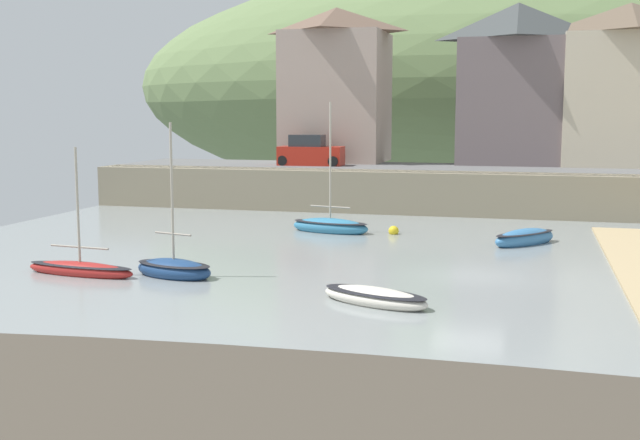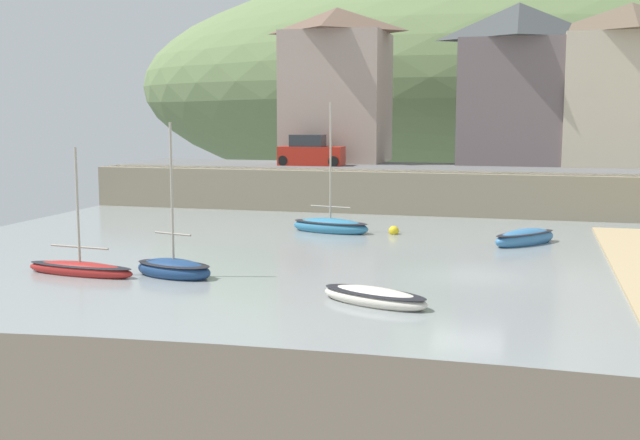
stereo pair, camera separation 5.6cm
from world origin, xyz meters
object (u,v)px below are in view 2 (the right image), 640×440
Objects in this scene: waterfront_building_left at (337,84)px; waterfront_building_right at (628,84)px; waterfront_building_centre at (517,83)px; sailboat_blue_trim at (374,297)px; sailboat_tall_mast at (174,269)px; sailboat_nearest_shore at (330,226)px; sailboat_far_left at (80,269)px; rowboat_small_beached at (525,238)px; parked_car_near_slipway at (311,153)px; mooring_buoy at (394,231)px.

waterfront_building_left is 18.68m from waterfront_building_right.
waterfront_building_centre is 2.68× the size of sailboat_blue_trim.
sailboat_nearest_shore is at bearing 91.02° from sailboat_tall_mast.
rowboat_small_beached is (15.27, 10.90, 0.05)m from sailboat_far_left.
waterfront_building_right is at bearing 0.00° from waterfront_building_left.
waterfront_building_left is 11.95m from waterfront_building_centre.
waterfront_building_left is 6.36m from parked_car_near_slipway.
sailboat_tall_mast is 11.93m from sailboat_nearest_shore.
waterfront_building_centre is 19.27m from rowboat_small_beached.
rowboat_small_beached is 19.16m from parked_car_near_slipway.
sailboat_far_left is 24.43m from parked_car_near_slipway.
sailboat_far_left is 1.23× the size of sailboat_blue_trim.
waterfront_building_right is at bearing 59.70° from sailboat_far_left.
parked_car_near_slipway is (-13.49, 13.28, 2.93)m from rowboat_small_beached.
waterfront_building_right reaches higher than sailboat_nearest_shore.
rowboat_small_beached reaches higher than mooring_buoy.
rowboat_small_beached is (11.92, 10.29, -0.01)m from sailboat_tall_mast.
waterfront_building_centre is 2.48× the size of parked_car_near_slipway.
sailboat_blue_trim is (-3.35, -30.22, -7.43)m from waterfront_building_centre.
parked_car_near_slipway is 14.29m from mooring_buoy.
waterfront_building_right is at bearing 0.00° from waterfront_building_centre.
sailboat_tall_mast is (0.96, -28.07, -7.37)m from waterfront_building_left.
waterfront_building_left reaches higher than sailboat_blue_trim.
waterfront_building_centre reaches higher than sailboat_nearest_shore.
sailboat_tall_mast reaches higher than parked_car_near_slipway.
waterfront_building_left is at bearing 180.00° from waterfront_building_centre.
waterfront_building_centre reaches higher than sailboat_blue_trim.
waterfront_building_centre is 2.92× the size of rowboat_small_beached.
sailboat_blue_trim is at bearing -1.96° from sailboat_far_left.
parked_car_near_slipway is at bearing 108.26° from sailboat_tall_mast.
sailboat_blue_trim is 14.01m from mooring_buoy.
parked_car_near_slipway is at bearing 131.45° from sailboat_blue_trim.
sailboat_far_left is at bearing -116.56° from waterfront_building_centre.
mooring_buoy is (-1.78, 13.89, -0.05)m from sailboat_blue_trim.
waterfront_building_centre is 19.81m from sailboat_nearest_shore.
waterfront_building_left is 2.94× the size of rowboat_small_beached.
waterfront_building_left reaches higher than rowboat_small_beached.
waterfront_building_centre reaches higher than waterfront_building_right.
sailboat_far_left is at bearing -126.30° from waterfront_building_right.
waterfront_building_right reaches higher than sailboat_blue_trim.
sailboat_tall_mast is at bearing -87.97° from parked_car_near_slipway.
waterfront_building_right is 20.26m from parked_car_near_slipway.
waterfront_building_left is at bearing 127.64° from sailboat_blue_trim.
waterfront_building_right is (6.73, 0.00, -0.14)m from waterfront_building_centre.
waterfront_building_left is at bearing 91.25° from sailboat_far_left.
waterfront_building_left is 32.29m from sailboat_blue_trim.
sailboat_nearest_shore reaches higher than parked_car_near_slipway.
sailboat_nearest_shore is (3.74, -16.47, -7.36)m from waterfront_building_left.
sailboat_tall_mast is 11.31× the size of mooring_buoy.
waterfront_building_right is 36.32m from sailboat_far_left.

